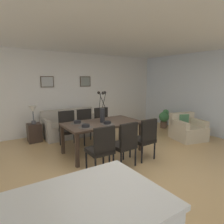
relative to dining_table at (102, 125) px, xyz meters
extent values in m
plane|color=tan|center=(-0.07, -0.94, -0.67)|extent=(9.00, 9.00, 0.00)
cube|color=white|center=(-0.07, 2.31, 0.63)|extent=(9.00, 0.10, 2.60)
cube|color=white|center=(3.58, -0.54, 0.63)|extent=(0.10, 6.30, 2.60)
cube|color=white|center=(-0.07, -0.54, 1.97)|extent=(9.00, 7.20, 0.08)
cube|color=#3D2D23|center=(0.00, 0.00, 0.05)|extent=(1.80, 0.97, 0.05)
cube|color=#3D2D23|center=(0.84, 0.43, -0.32)|extent=(0.07, 0.07, 0.69)
cube|color=#3D2D23|center=(-0.84, 0.43, -0.32)|extent=(0.07, 0.07, 0.69)
cube|color=#3D2D23|center=(0.84, -0.43, -0.32)|extent=(0.07, 0.07, 0.69)
cube|color=#3D2D23|center=(-0.84, -0.43, -0.32)|extent=(0.07, 0.07, 0.69)
cube|color=black|center=(-0.55, -0.83, -0.25)|extent=(0.44, 0.44, 0.08)
cube|color=black|center=(-0.55, -1.02, 0.01)|extent=(0.42, 0.06, 0.48)
cylinder|color=black|center=(-0.36, -0.64, -0.48)|extent=(0.04, 0.04, 0.38)
cylinder|color=black|center=(-0.74, -0.64, -0.48)|extent=(0.04, 0.04, 0.38)
cylinder|color=black|center=(-0.36, -1.02, -0.48)|extent=(0.04, 0.04, 0.38)
cylinder|color=black|center=(-0.74, -1.02, -0.48)|extent=(0.04, 0.04, 0.38)
cube|color=black|center=(-0.53, 0.83, -0.25)|extent=(0.47, 0.47, 0.08)
cube|color=black|center=(-0.51, 1.02, 0.01)|extent=(0.42, 0.09, 0.48)
cylinder|color=black|center=(-0.73, 0.66, -0.48)|extent=(0.04, 0.04, 0.38)
cylinder|color=black|center=(-0.35, 0.63, -0.48)|extent=(0.04, 0.04, 0.38)
cylinder|color=black|center=(-0.70, 1.03, -0.48)|extent=(0.04, 0.04, 0.38)
cylinder|color=black|center=(-0.32, 1.00, -0.48)|extent=(0.04, 0.04, 0.38)
cube|color=black|center=(-0.03, -0.84, -0.25)|extent=(0.47, 0.47, 0.08)
cube|color=black|center=(-0.01, -1.03, 0.01)|extent=(0.42, 0.09, 0.48)
cylinder|color=black|center=(0.15, -0.64, -0.48)|extent=(0.04, 0.04, 0.38)
cylinder|color=black|center=(-0.23, -0.67, -0.48)|extent=(0.04, 0.04, 0.38)
cylinder|color=black|center=(0.18, -1.02, -0.48)|extent=(0.04, 0.04, 0.38)
cylinder|color=black|center=(-0.20, -1.05, -0.48)|extent=(0.04, 0.04, 0.38)
cube|color=black|center=(0.00, 0.82, -0.25)|extent=(0.44, 0.44, 0.08)
cube|color=black|center=(0.00, 1.01, 0.01)|extent=(0.42, 0.06, 0.48)
cylinder|color=black|center=(-0.18, 0.63, -0.48)|extent=(0.04, 0.04, 0.38)
cylinder|color=black|center=(0.20, 0.63, -0.48)|extent=(0.04, 0.04, 0.38)
cylinder|color=black|center=(-0.19, 1.01, -0.48)|extent=(0.04, 0.04, 0.38)
cylinder|color=black|center=(0.19, 1.01, -0.48)|extent=(0.04, 0.04, 0.38)
cube|color=black|center=(0.55, -0.81, -0.25)|extent=(0.45, 0.45, 0.08)
cube|color=black|center=(0.56, -1.00, 0.01)|extent=(0.42, 0.07, 0.48)
cylinder|color=black|center=(0.73, -0.61, -0.48)|extent=(0.04, 0.04, 0.38)
cylinder|color=black|center=(0.35, -0.62, -0.48)|extent=(0.04, 0.04, 0.38)
cylinder|color=black|center=(0.75, -0.99, -0.48)|extent=(0.04, 0.04, 0.38)
cylinder|color=black|center=(0.37, -1.00, -0.48)|extent=(0.04, 0.04, 0.38)
cube|color=black|center=(0.54, 0.82, -0.25)|extent=(0.46, 0.46, 0.08)
cube|color=black|center=(0.55, 1.01, 0.01)|extent=(0.42, 0.08, 0.48)
cylinder|color=black|center=(0.34, 0.64, -0.48)|extent=(0.04, 0.04, 0.38)
cylinder|color=black|center=(0.72, 0.62, -0.48)|extent=(0.04, 0.04, 0.38)
cylinder|color=black|center=(0.36, 1.02, -0.48)|extent=(0.04, 0.04, 0.38)
cylinder|color=black|center=(0.74, 1.00, -0.48)|extent=(0.04, 0.04, 0.38)
cylinder|color=#232326|center=(0.00, 0.00, 0.24)|extent=(0.11, 0.11, 0.34)
cylinder|color=black|center=(0.06, 0.02, 0.57)|extent=(0.05, 0.12, 0.37)
sphere|color=black|center=(0.09, 0.03, 0.77)|extent=(0.07, 0.07, 0.07)
cylinder|color=black|center=(-0.03, 0.05, 0.57)|extent=(0.08, 0.05, 0.38)
sphere|color=black|center=(-0.05, 0.08, 0.77)|extent=(0.07, 0.07, 0.07)
cylinder|color=black|center=(-0.02, -0.06, 0.57)|extent=(0.15, 0.06, 0.36)
sphere|color=black|center=(-0.03, -0.09, 0.77)|extent=(0.07, 0.07, 0.07)
cylinder|color=#4C4742|center=(-0.54, -0.22, 0.08)|extent=(0.32, 0.32, 0.01)
cylinder|color=black|center=(-0.54, -0.22, 0.11)|extent=(0.17, 0.17, 0.06)
cylinder|color=black|center=(-0.54, -0.22, 0.13)|extent=(0.13, 0.13, 0.04)
cylinder|color=#4C4742|center=(-0.54, 0.22, 0.08)|extent=(0.32, 0.32, 0.01)
cylinder|color=black|center=(-0.54, 0.22, 0.11)|extent=(0.17, 0.17, 0.06)
cylinder|color=black|center=(-0.54, 0.22, 0.13)|extent=(0.13, 0.13, 0.04)
cylinder|color=#4C4742|center=(0.00, -0.22, 0.08)|extent=(0.32, 0.32, 0.01)
cylinder|color=black|center=(0.00, -0.22, 0.11)|extent=(0.17, 0.17, 0.06)
cylinder|color=black|center=(0.00, -0.22, 0.13)|extent=(0.13, 0.13, 0.04)
cube|color=#B2A899|center=(-0.09, 1.71, -0.46)|extent=(1.70, 0.84, 0.42)
cube|color=#B2A899|center=(-0.09, 2.05, -0.06)|extent=(1.70, 0.16, 0.38)
cube|color=#B2A899|center=(0.71, 1.71, -0.15)|extent=(0.10, 0.84, 0.20)
cube|color=#B2A899|center=(-0.89, 1.71, -0.15)|extent=(0.10, 0.84, 0.20)
cube|color=#33261E|center=(-1.21, 1.73, -0.41)|extent=(0.36, 0.36, 0.52)
cylinder|color=#4C4C51|center=(-1.21, 1.73, -0.11)|extent=(0.12, 0.12, 0.08)
cylinder|color=#4C4C51|center=(-1.21, 1.73, 0.07)|extent=(0.02, 0.02, 0.30)
cone|color=silver|center=(-1.21, 1.73, 0.27)|extent=(0.22, 0.22, 0.18)
cube|color=beige|center=(2.60, -0.53, -0.47)|extent=(0.97, 0.97, 0.40)
cube|color=beige|center=(2.68, -0.22, -0.09)|extent=(0.81, 0.35, 0.35)
cube|color=beige|center=(2.91, -0.63, -0.18)|extent=(0.30, 0.69, 0.18)
cube|color=beige|center=(2.27, -0.47, -0.18)|extent=(0.30, 0.69, 0.18)
cube|color=#4C7F56|center=(2.65, -0.32, -0.11)|extent=(0.31, 0.15, 0.30)
cube|color=silver|center=(-1.74, -2.73, 0.23)|extent=(1.14, 0.87, 0.04)
cube|color=#473828|center=(-0.64, 2.24, 1.00)|extent=(0.40, 0.02, 0.34)
cube|color=#B2B2AD|center=(-0.64, 2.23, 1.00)|extent=(0.35, 0.01, 0.29)
cube|color=#473828|center=(0.64, 2.24, 1.00)|extent=(0.39, 0.02, 0.34)
cube|color=gray|center=(0.64, 2.23, 1.00)|extent=(0.34, 0.01, 0.29)
cylinder|color=brown|center=(3.08, 0.83, -0.56)|extent=(0.24, 0.24, 0.22)
sphere|color=#42844C|center=(3.08, 0.83, -0.27)|extent=(0.36, 0.36, 0.36)
sphere|color=#42844C|center=(3.13, 0.80, -0.11)|extent=(0.22, 0.22, 0.22)
camera|label=1|loc=(-2.24, -3.84, 1.09)|focal=30.73mm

